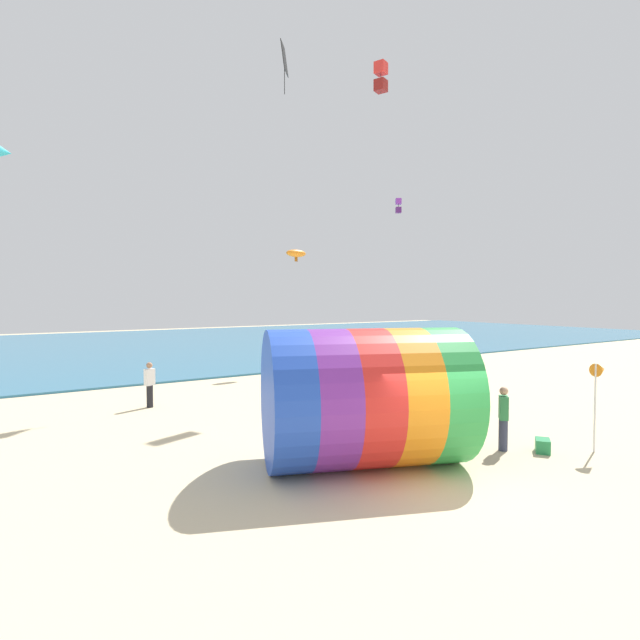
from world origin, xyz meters
TOP-DOWN VIEW (x-y plane):
  - ground_plane at (0.00, 0.00)m, footprint 120.00×120.00m
  - sea at (0.00, 36.58)m, footprint 120.00×40.00m
  - giant_inflatable_tube at (-0.62, 1.92)m, footprint 5.74×4.94m
  - kite_handler at (3.25, 0.79)m, footprint 0.41×0.41m
  - kite_purple_box at (9.14, 11.52)m, footprint 0.38×0.38m
  - kite_black_diamond at (4.24, 14.58)m, footprint 0.83×0.92m
  - kite_red_box at (7.58, 11.11)m, footprint 0.67×0.67m
  - kite_orange_parafoil at (6.27, 16.91)m, footprint 1.40×0.63m
  - bystander_near_water at (-3.35, 11.56)m, footprint 0.42×0.34m
  - bystander_mid_beach at (4.29, 7.15)m, footprint 0.34×0.42m
  - beach_flag at (5.39, -0.64)m, footprint 0.47×0.36m
  - cooler_box at (4.01, 0.10)m, footprint 0.63×0.60m

SIDE VIEW (x-z plane):
  - ground_plane at x=0.00m, z-range 0.00..0.00m
  - sea at x=0.00m, z-range 0.00..0.10m
  - cooler_box at x=4.01m, z-range 0.00..0.36m
  - bystander_mid_beach at x=4.29m, z-range 0.01..1.62m
  - bystander_near_water at x=-3.35m, z-range 0.02..1.74m
  - kite_handler at x=3.25m, z-range 0.02..1.77m
  - giant_inflatable_tube at x=-0.62m, z-range 0.00..3.40m
  - beach_flag at x=5.39m, z-range 0.92..3.32m
  - kite_orange_parafoil at x=6.27m, z-range 6.35..7.03m
  - kite_purple_box at x=9.14m, z-range 8.46..9.24m
  - kite_red_box at x=7.58m, z-range 14.01..15.49m
  - kite_black_diamond at x=4.24m, z-range 14.84..17.35m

